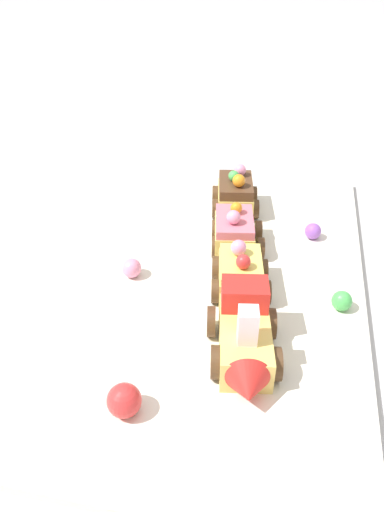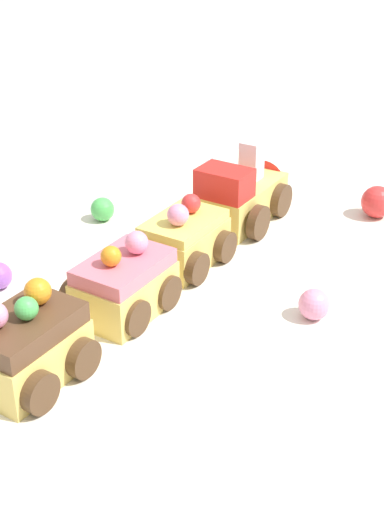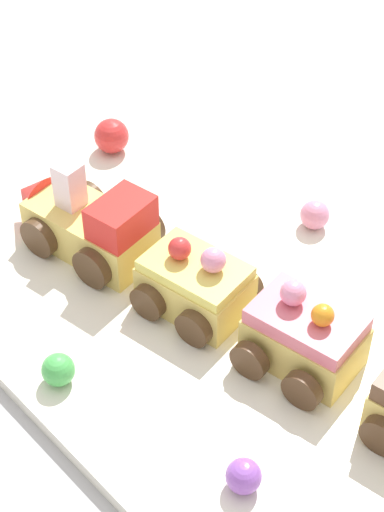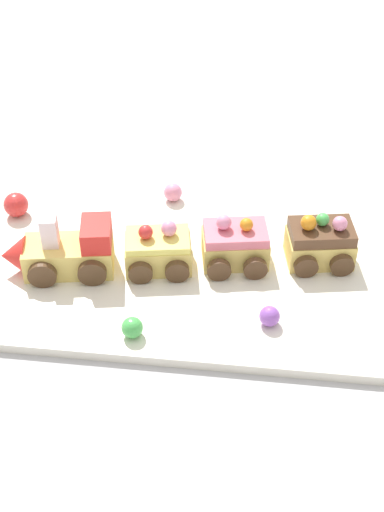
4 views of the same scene
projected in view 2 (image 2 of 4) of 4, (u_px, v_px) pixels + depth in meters
name	position (u px, v px, depth m)	size (l,w,h in m)	color
ground_plane	(186.00, 290.00, 0.61)	(10.00, 10.00, 0.00)	#B2B2B7
display_board	(186.00, 284.00, 0.61)	(0.61, 0.34, 0.01)	white
cake_train_locomotive	(245.00, 194.00, 0.70)	(0.14, 0.08, 0.08)	#EACC66
cake_car_lemon	(184.00, 240.00, 0.62)	(0.08, 0.08, 0.06)	#EACC66
cake_car_strawberry	(121.00, 284.00, 0.55)	(0.08, 0.08, 0.06)	#EACC66
cake_car_chocolate	(27.00, 347.00, 0.47)	(0.08, 0.08, 0.07)	#EACC66
gumball_red	(377.00, 202.00, 0.71)	(0.03, 0.03, 0.03)	red
gumball_pink	(314.00, 304.00, 0.54)	(0.02, 0.02, 0.02)	pink
gumball_green	(102.00, 209.00, 0.70)	(0.02, 0.02, 0.02)	#4CBC56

